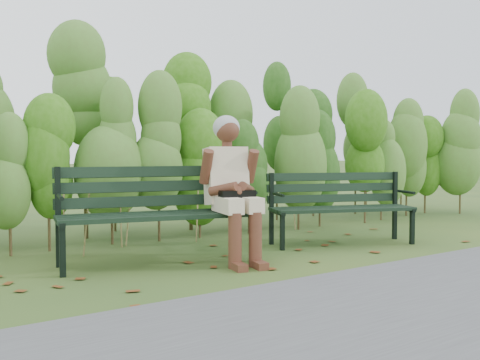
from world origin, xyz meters
TOP-DOWN VIEW (x-y plane):
  - ground at (0.00, 0.00)m, footprint 80.00×80.00m
  - footpath at (0.00, -2.20)m, footprint 60.00×2.50m
  - hedge_band at (0.00, 1.86)m, footprint 11.04×1.67m
  - leaf_litter at (-0.49, -0.02)m, footprint 4.88×2.24m
  - bench_left at (-0.95, 0.38)m, footprint 1.90×0.99m
  - bench_right at (1.25, 0.17)m, footprint 1.69×1.06m
  - seated_woman at (-0.32, 0.03)m, footprint 0.60×0.88m

SIDE VIEW (x-z plane):
  - ground at x=0.00m, z-range 0.00..0.00m
  - leaf_litter at x=-0.49m, z-range 0.00..0.01m
  - footpath at x=0.00m, z-range 0.00..0.01m
  - bench_right at x=1.25m, z-range 0.07..0.88m
  - bench_left at x=-0.95m, z-range 0.08..0.99m
  - seated_woman at x=-0.32m, z-range 0.08..1.47m
  - hedge_band at x=0.00m, z-range 0.05..2.47m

